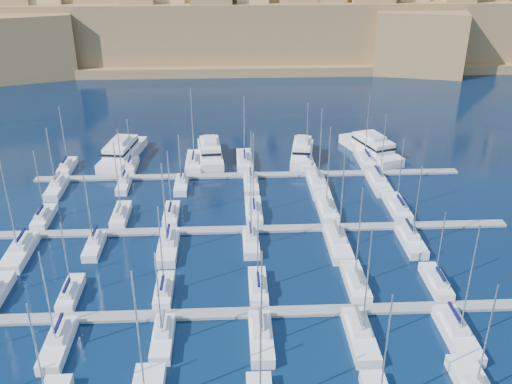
{
  "coord_description": "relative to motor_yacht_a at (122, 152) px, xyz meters",
  "views": [
    {
      "loc": [
        -3.61,
        -71.68,
        46.09
      ],
      "look_at": [
        0.13,
        6.0,
        8.9
      ],
      "focal_mm": 40.0,
      "sensor_mm": 36.0,
      "label": 1
    }
  ],
  "objects": [
    {
      "name": "ground",
      "position": [
        26.58,
        -42.14,
        -1.73
      ],
      "size": [
        600.0,
        600.0,
        0.0
      ],
      "primitive_type": "plane",
      "color": "black",
      "rests_on": "ground"
    },
    {
      "name": "pontoon_mid_near",
      "position": [
        26.58,
        -54.14,
        -1.53
      ],
      "size": [
        84.0,
        2.0,
        0.4
      ],
      "primitive_type": "cube",
      "color": "slate",
      "rests_on": "ground"
    },
    {
      "name": "pontoon_mid_far",
      "position": [
        26.58,
        -32.14,
        -1.53
      ],
      "size": [
        84.0,
        2.0,
        0.4
      ],
      "primitive_type": "cube",
      "color": "slate",
      "rests_on": "ground"
    },
    {
      "name": "pontoon_far",
      "position": [
        26.58,
        -10.14,
        -1.53
      ],
      "size": [
        84.0,
        2.0,
        0.4
      ],
      "primitive_type": "cube",
      "color": "slate",
      "rests_on": "ground"
    },
    {
      "name": "sailboat_13",
      "position": [
        1.06,
        -49.38,
        -1.02
      ],
      "size": [
        2.32,
        7.72,
        11.55
      ],
      "color": "silver",
      "rests_on": "ground"
    },
    {
      "name": "sailboat_14",
      "position": [
        13.57,
        -49.35,
        -0.99
      ],
      "size": [
        2.34,
        7.79,
        13.54
      ],
      "color": "silver",
      "rests_on": "ground"
    },
    {
      "name": "sailboat_15",
      "position": [
        26.36,
        -49.14,
        -1.01
      ],
      "size": [
        2.46,
        8.21,
        12.03
      ],
      "color": "silver",
      "rests_on": "ground"
    },
    {
      "name": "sailboat_16",
      "position": [
        39.95,
        -48.67,
        -0.97
      ],
      "size": [
        2.75,
        9.16,
        15.22
      ],
      "color": "silver",
      "rests_on": "ground"
    },
    {
      "name": "sailboat_17",
      "position": [
        51.15,
        -49.15,
        -1.01
      ],
      "size": [
        2.46,
        8.19,
        11.64
      ],
      "color": "silver",
      "rests_on": "ground"
    },
    {
      "name": "sailboat_19",
      "position": [
        2.06,
        -59.59,
        -0.98
      ],
      "size": [
        2.74,
        9.13,
        14.11
      ],
      "color": "silver",
      "rests_on": "ground"
    },
    {
      "name": "sailboat_20",
      "position": [
        14.38,
        -59.1,
        -1.0
      ],
      "size": [
        2.44,
        8.14,
        13.25
      ],
      "color": "silver",
      "rests_on": "ground"
    },
    {
      "name": "sailboat_21",
      "position": [
        26.18,
        -59.64,
        -0.99
      ],
      "size": [
        2.77,
        9.23,
        13.48
      ],
      "color": "silver",
      "rests_on": "ground"
    },
    {
      "name": "sailboat_22",
      "position": [
        38.18,
        -59.92,
        -0.96
      ],
      "size": [
        2.94,
        9.81,
        15.81
      ],
      "color": "silver",
      "rests_on": "ground"
    },
    {
      "name": "sailboat_23",
      "position": [
        49.96,
        -60.14,
        -0.95
      ],
      "size": [
        3.07,
        10.24,
        16.45
      ],
      "color": "silver",
      "rests_on": "ground"
    },
    {
      "name": "sailboat_24",
      "position": [
        -8.79,
        -27.14,
        -1.0
      ],
      "size": [
        2.46,
        8.2,
        12.85
      ],
      "color": "silver",
      "rests_on": "ground"
    },
    {
      "name": "sailboat_25",
      "position": [
        4.08,
        -27.0,
        -0.99
      ],
      "size": [
        2.55,
        8.49,
        13.97
      ],
      "color": "silver",
      "rests_on": "ground"
    },
    {
      "name": "sailboat_26",
      "position": [
        12.66,
        -27.18,
        -1.0
      ],
      "size": [
        2.44,
        8.13,
        12.46
      ],
      "color": "silver",
      "rests_on": "ground"
    },
    {
      "name": "sailboat_27",
      "position": [
        26.76,
        -26.61,
        -0.97
      ],
      "size": [
        2.78,
        9.28,
        15.05
      ],
      "color": "silver",
      "rests_on": "ground"
    },
    {
      "name": "sailboat_28",
      "position": [
        39.51,
        -26.3,
        -0.96
      ],
      "size": [
        2.97,
        9.91,
        15.69
      ],
      "color": "silver",
      "rests_on": "ground"
    },
    {
      "name": "sailboat_29",
      "position": [
        51.94,
        -26.44,
        -0.98
      ],
      "size": [
        2.89,
        9.64,
        13.51
      ],
      "color": "silver",
      "rests_on": "ground"
    },
    {
      "name": "sailboat_30",
      "position": [
        -9.19,
        -38.23,
        -0.95
      ],
      "size": [
        3.13,
        10.44,
        16.11
      ],
      "color": "silver",
      "rests_on": "ground"
    },
    {
      "name": "sailboat_31",
      "position": [
        1.69,
        -36.94,
        -1.0
      ],
      "size": [
        2.34,
        7.81,
        13.01
      ],
      "color": "silver",
      "rests_on": "ground"
    },
    {
      "name": "sailboat_32",
      "position": [
        13.1,
        -37.98,
        -0.97
      ],
      "size": [
        2.98,
        9.92,
        15.18
      ],
      "color": "silver",
      "rests_on": "ground"
    },
    {
      "name": "sailboat_33",
      "position": [
        25.87,
        -37.17,
        -1.0
      ],
      "size": [
        2.48,
        8.27,
        12.62
      ],
      "color": "silver",
      "rests_on": "ground"
    },
    {
      "name": "sailboat_34",
      "position": [
        39.32,
        -38.21,
        -0.94
      ],
      "size": [
        3.12,
        10.4,
        17.33
      ],
      "color": "silver",
      "rests_on": "ground"
    },
    {
      "name": "sailboat_35",
      "position": [
        50.97,
        -37.74,
        -0.98
      ],
      "size": [
        2.83,
        9.44,
        13.84
      ],
      "color": "silver",
      "rests_on": "ground"
    },
    {
      "name": "sailboat_36",
      "position": [
        -10.34,
        -5.21,
        -0.99
      ],
      "size": [
        2.42,
        8.06,
        13.55
      ],
      "color": "silver",
      "rests_on": "ground"
    },
    {
      "name": "sailboat_37",
      "position": [
        2.62,
        -5.41,
        -1.02
      ],
      "size": [
        2.3,
        7.65,
        10.89
      ],
      "color": "silver",
      "rests_on": "ground"
    },
    {
      "name": "sailboat_38",
      "position": [
        15.36,
        -4.01,
        -0.95
      ],
      "size": [
        3.15,
        10.51,
        16.4
      ],
      "color": "silver",
      "rests_on": "ground"
    },
    {
      "name": "sailboat_39",
      "position": [
        25.87,
        -3.91,
        -0.96
      ],
      "size": [
        3.22,
        10.72,
        14.66
      ],
      "color": "silver",
      "rests_on": "ground"
    },
    {
      "name": "sailboat_40",
      "position": [
        38.72,
        -4.7,
        -0.99
      ],
      "size": [
        2.73,
        9.11,
        13.46
      ],
      "color": "silver",
      "rests_on": "ground"
    },
    {
      "name": "sailboat_41",
      "position": [
        51.16,
        -4.39,
        -0.97
      ],
      "size": [
        2.92,
        9.74,
        14.71
      ],
      "color": "silver",
      "rests_on": "ground"
    },
    {
      "name": "sailboat_42",
      "position": [
        -9.73,
        -15.46,
        -0.99
      ],
      "size": [
        2.66,
        8.87,
        13.08
      ],
      "color": "silver",
      "rests_on": "ground"
    },
    {
      "name": "sailboat_43",
      "position": [
        2.61,
        -14.6,
        -1.01
      ],
      "size": [
        2.13,
        7.11,
        12.33
      ],
      "color": "silver",
      "rests_on": "ground"
    },
    {
      "name": "sailboat_44",
      "position": [
        13.55,
        -15.02,
        -1.02
      ],
      "size": [
        2.4,
        7.98,
        11.17
      ],
      "color": "silver",
      "rests_on": "ground"
    },
    {
      "name": "sailboat_45",
      "position": [
        26.75,
        -15.49,
        -1.0
      ],
      "size": [
        2.68,
        8.93,
        11.92
      ],
      "color": "silver",
      "rests_on": "ground"
    },
    {
      "name": "sailboat_46",
      "position": [
        39.42,
        -16.39,
        -0.95
      ],
      "size": [
        3.23,
        10.76,
        16.23
      ],
      "color": "silver",
      "rests_on": "ground"
    },
    {
      "name": "sailboat_47",
      "position": [
        51.16,
        -16.09,
        -0.97
      ],
      "size": [
        3.04,
        10.15,
        14.9
      ],
      "color": "silver",
      "rests_on": "ground"
    },
    {
      "name": "motor_yacht_a",
      "position": [
        0.0,
        0.0,
        0.0
      ],
      "size": [
        8.33,
        18.62,
        5.25
      ],
      "color": "silver",
      "rests_on": "ground"
    },
    {
      "name": "motor_yacht_b",
      "position": [
        18.67,
        -1.1,
        0.0
      ],
      "size": [
        6.01,
        16.04,
        5.25
      ],
      "color": "silver",
      "rests_on": "ground"
    },
    {
      "name": "motor_yacht_c",
      "position": [
        38.15,
        -1.83,
        0.0
      ],
      "size": [
        6.56,
        14.68,
        5.25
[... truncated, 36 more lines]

